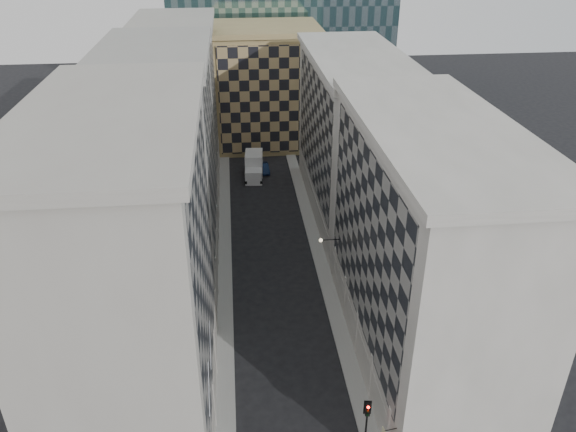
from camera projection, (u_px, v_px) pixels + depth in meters
sidewalk_west at (225, 265)px, 60.99m from camera, size 1.50×100.00×0.15m
sidewalk_east at (320, 260)px, 61.94m from camera, size 1.50×100.00×0.15m
bldg_left_a at (134, 277)px, 38.28m from camera, size 10.80×22.80×23.70m
bldg_left_b at (164, 161)px, 57.81m from camera, size 10.80×22.80×22.70m
bldg_left_c at (179, 103)px, 77.34m from camera, size 10.80×22.80×21.70m
bldg_right_a at (423, 249)px, 44.45m from camera, size 10.80×26.80×20.70m
bldg_right_b at (353, 137)px, 68.35m from camera, size 10.80×28.80×19.70m
tan_block at (266, 86)px, 90.46m from camera, size 16.80×14.80×18.80m
flagpoles_left at (209, 366)px, 36.15m from camera, size 0.10×6.33×2.33m
bracket_lamp at (323, 240)px, 53.70m from camera, size 1.98×0.36×0.36m
traffic_light at (367, 416)px, 38.62m from camera, size 0.54×0.48×4.29m
box_truck at (254, 167)px, 81.38m from camera, size 2.93×6.29×3.36m
dark_car at (264, 168)px, 83.14m from camera, size 1.52×3.77×1.22m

